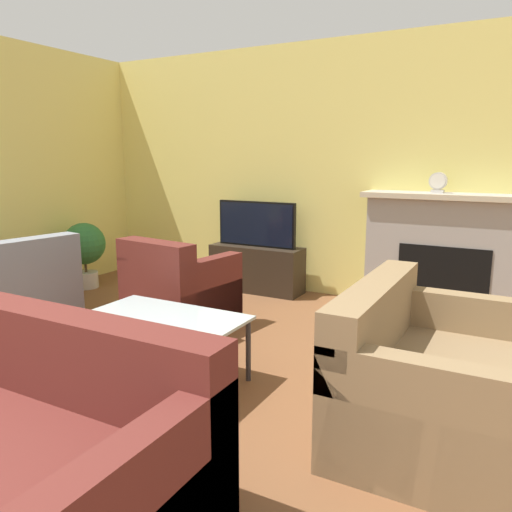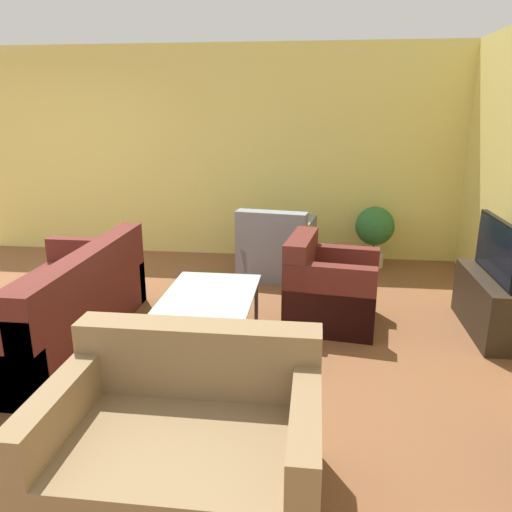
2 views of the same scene
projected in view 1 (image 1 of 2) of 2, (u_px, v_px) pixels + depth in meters
wall_back at (301, 171)px, 5.51m from camera, size 8.13×0.06×2.70m
fireplace at (446, 253)px, 4.73m from camera, size 1.60×0.39×1.17m
tv_stand at (257, 269)px, 5.67m from camera, size 1.07×0.35×0.52m
tv at (257, 224)px, 5.56m from camera, size 0.94×0.06×0.51m
couch_loveseat at (431, 383)px, 2.73m from camera, size 0.95×1.33×0.82m
armchair_by_window at (21, 291)px, 4.57m from camera, size 0.95×0.92×0.82m
armchair_accent at (179, 295)px, 4.44m from camera, size 0.86×0.89×0.82m
coffee_table at (158, 325)px, 3.30m from camera, size 1.08×0.74×0.46m
potted_plant at (84, 248)px, 5.76m from camera, size 0.48×0.48×0.76m
mantel_clock at (438, 182)px, 4.66m from camera, size 0.16×0.07×0.19m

